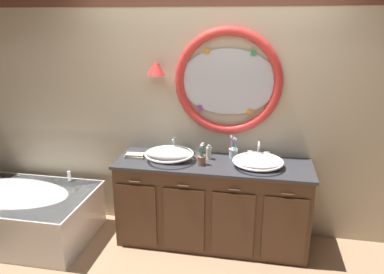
{
  "coord_description": "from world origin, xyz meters",
  "views": [
    {
      "loc": [
        0.53,
        -2.99,
        2.16
      ],
      "look_at": [
        -0.08,
        0.25,
        1.11
      ],
      "focal_mm": 34.49,
      "sensor_mm": 36.0,
      "label": 1
    }
  ],
  "objects_px": {
    "sink_basin_left": "(169,154)",
    "toothbrush_holder_right": "(233,152)",
    "folded_hand_towel": "(135,156)",
    "soap_dispenser": "(209,153)",
    "sink_basin_right": "(258,161)",
    "bathtub": "(13,209)",
    "toothbrush_holder_left": "(202,159)"
  },
  "relations": [
    {
      "from": "toothbrush_holder_right",
      "to": "folded_hand_towel",
      "type": "height_order",
      "value": "toothbrush_holder_right"
    },
    {
      "from": "sink_basin_right",
      "to": "soap_dispenser",
      "type": "xyz_separation_m",
      "value": [
        -0.48,
        0.11,
        0.01
      ]
    },
    {
      "from": "sink_basin_right",
      "to": "folded_hand_towel",
      "type": "xyz_separation_m",
      "value": [
        -1.2,
        0.02,
        -0.03
      ]
    },
    {
      "from": "toothbrush_holder_right",
      "to": "folded_hand_towel",
      "type": "relative_size",
      "value": 1.15
    },
    {
      "from": "toothbrush_holder_right",
      "to": "folded_hand_towel",
      "type": "bearing_deg",
      "value": -169.48
    },
    {
      "from": "toothbrush_holder_right",
      "to": "toothbrush_holder_left",
      "type": "bearing_deg",
      "value": -137.81
    },
    {
      "from": "sink_basin_right",
      "to": "toothbrush_holder_right",
      "type": "bearing_deg",
      "value": 141.08
    },
    {
      "from": "sink_basin_left",
      "to": "folded_hand_towel",
      "type": "xyz_separation_m",
      "value": [
        -0.35,
        0.02,
        -0.05
      ]
    },
    {
      "from": "bathtub",
      "to": "soap_dispenser",
      "type": "bearing_deg",
      "value": 10.56
    },
    {
      "from": "sink_basin_left",
      "to": "soap_dispenser",
      "type": "relative_size",
      "value": 3.15
    },
    {
      "from": "sink_basin_right",
      "to": "toothbrush_holder_right",
      "type": "xyz_separation_m",
      "value": [
        -0.24,
        0.2,
        0.0
      ]
    },
    {
      "from": "sink_basin_right",
      "to": "toothbrush_holder_left",
      "type": "distance_m",
      "value": 0.52
    },
    {
      "from": "sink_basin_left",
      "to": "toothbrush_holder_right",
      "type": "bearing_deg",
      "value": 18.06
    },
    {
      "from": "soap_dispenser",
      "to": "sink_basin_right",
      "type": "bearing_deg",
      "value": -13.07
    },
    {
      "from": "folded_hand_towel",
      "to": "soap_dispenser",
      "type": "bearing_deg",
      "value": 7.25
    },
    {
      "from": "bathtub",
      "to": "sink_basin_left",
      "type": "bearing_deg",
      "value": 9.11
    },
    {
      "from": "sink_basin_left",
      "to": "toothbrush_holder_left",
      "type": "relative_size",
      "value": 2.18
    },
    {
      "from": "bathtub",
      "to": "folded_hand_towel",
      "type": "bearing_deg",
      "value": 12.45
    },
    {
      "from": "toothbrush_holder_left",
      "to": "folded_hand_towel",
      "type": "bearing_deg",
      "value": 173.88
    },
    {
      "from": "sink_basin_left",
      "to": "toothbrush_holder_right",
      "type": "distance_m",
      "value": 0.63
    },
    {
      "from": "toothbrush_holder_left",
      "to": "soap_dispenser",
      "type": "bearing_deg",
      "value": 75.23
    },
    {
      "from": "bathtub",
      "to": "sink_basin_right",
      "type": "xyz_separation_m",
      "value": [
        2.44,
        0.26,
        0.61
      ]
    },
    {
      "from": "sink_basin_right",
      "to": "toothbrush_holder_right",
      "type": "height_order",
      "value": "toothbrush_holder_right"
    },
    {
      "from": "bathtub",
      "to": "toothbrush_holder_right",
      "type": "relative_size",
      "value": 7.29
    },
    {
      "from": "sink_basin_left",
      "to": "toothbrush_holder_left",
      "type": "bearing_deg",
      "value": -9.52
    },
    {
      "from": "sink_basin_right",
      "to": "toothbrush_holder_left",
      "type": "xyz_separation_m",
      "value": [
        -0.52,
        -0.05,
        0.0
      ]
    },
    {
      "from": "bathtub",
      "to": "toothbrush_holder_left",
      "type": "bearing_deg",
      "value": 5.99
    },
    {
      "from": "sink_basin_right",
      "to": "folded_hand_towel",
      "type": "bearing_deg",
      "value": 179.12
    },
    {
      "from": "sink_basin_left",
      "to": "sink_basin_right",
      "type": "xyz_separation_m",
      "value": [
        0.84,
        -0.0,
        -0.01
      ]
    },
    {
      "from": "sink_basin_left",
      "to": "bathtub",
      "type": "bearing_deg",
      "value": -170.89
    },
    {
      "from": "toothbrush_holder_left",
      "to": "soap_dispenser",
      "type": "height_order",
      "value": "toothbrush_holder_left"
    },
    {
      "from": "sink_basin_left",
      "to": "folded_hand_towel",
      "type": "height_order",
      "value": "sink_basin_left"
    }
  ]
}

